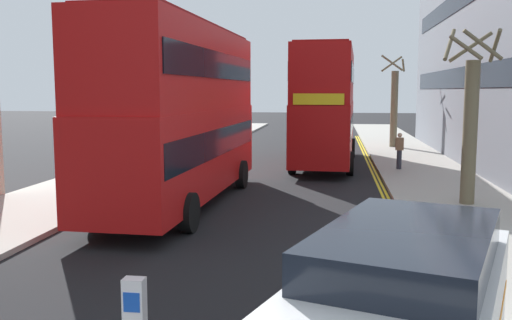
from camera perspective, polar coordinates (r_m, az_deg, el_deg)
sidewalk_right at (r=20.27m, az=19.15°, el=-3.42°), size 4.00×80.00×0.14m
sidewalk_left at (r=21.84m, az=-16.61°, el=-2.59°), size 4.00×80.00×0.14m
kerb_line_outer at (r=18.02m, az=13.78°, el=-4.72°), size 0.10×56.00×0.01m
kerb_line_inner at (r=18.01m, az=13.27°, el=-4.72°), size 0.10×56.00×0.01m
double_decker_bus_away at (r=17.75m, az=-7.65°, el=5.09°), size 3.09×10.89×5.64m
double_decker_bus_oncoming at (r=27.56m, az=7.16°, el=5.78°), size 3.12×10.89×5.64m
pedestrian_far at (r=25.75m, az=14.38°, el=0.97°), size 0.34×0.22×1.62m
street_tree_near at (r=18.36m, az=20.95°, el=3.51°), size 1.70×1.73×5.43m
street_tree_mid at (r=35.92m, az=13.87°, el=5.34°), size 1.55×1.79×5.66m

